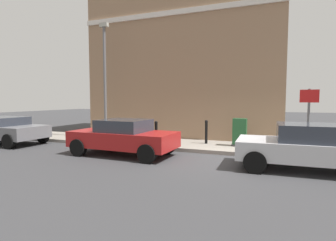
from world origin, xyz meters
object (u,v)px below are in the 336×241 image
at_px(utility_cabinet, 240,133).
at_px(bollard_far_kerb, 156,132).
at_px(bollard_near_cabinet, 206,131).
at_px(car_grey, 3,129).
at_px(street_sign, 309,112).
at_px(car_silver, 313,147).
at_px(car_red, 124,137).
at_px(lamppost, 105,75).

relative_size(utility_cabinet, bollard_far_kerb, 1.11).
distance_m(bollard_near_cabinet, bollard_far_kerb, 2.23).
xyz_separation_m(car_grey, street_sign, (1.54, -13.02, 0.98)).
distance_m(car_silver, bollard_near_cabinet, 4.73).
height_order(car_red, utility_cabinet, car_red).
height_order(car_grey, bollard_far_kerb, car_grey).
xyz_separation_m(car_silver, car_red, (-0.10, 6.29, -0.02)).
bearing_deg(car_silver, bollard_far_kerb, -16.52).
bearing_deg(bollard_near_cabinet, street_sign, -106.39).
distance_m(car_red, car_grey, 6.72).
distance_m(car_silver, car_grey, 13.00).
distance_m(bollard_far_kerb, street_sign, 5.78).
relative_size(car_grey, bollard_near_cabinet, 4.13).
height_order(bollard_near_cabinet, street_sign, street_sign).
xyz_separation_m(car_silver, car_grey, (0.10, 13.00, -0.04)).
xyz_separation_m(car_silver, lamppost, (2.74, 9.05, 2.58)).
xyz_separation_m(car_red, car_grey, (0.19, 6.71, -0.02)).
height_order(car_silver, bollard_far_kerb, car_silver).
xyz_separation_m(car_grey, bollard_near_cabinet, (2.67, -9.17, 0.03)).
relative_size(car_silver, car_grey, 0.99).
relative_size(car_silver, street_sign, 1.85).
height_order(utility_cabinet, bollard_far_kerb, utility_cabinet).
relative_size(bollard_near_cabinet, street_sign, 0.45).
bearing_deg(car_grey, bollard_far_kerb, -167.94).
distance_m(street_sign, lamppost, 9.28).
xyz_separation_m(bollard_far_kerb, street_sign, (0.12, -5.70, 0.96)).
distance_m(bollard_far_kerb, lamppost, 4.43).
height_order(car_red, car_grey, car_red).
bearing_deg(car_silver, car_grey, -1.99).
relative_size(car_red, utility_cabinet, 3.47).
relative_size(street_sign, lamppost, 0.40).
relative_size(bollard_near_cabinet, lamppost, 0.18).
distance_m(car_grey, bollard_near_cabinet, 9.55).
height_order(car_grey, street_sign, street_sign).
relative_size(car_silver, bollard_near_cabinet, 4.10).
xyz_separation_m(car_grey, utility_cabinet, (2.57, -10.61, 0.00)).
bearing_deg(lamppost, car_grey, 123.75).
distance_m(car_silver, utility_cabinet, 3.59).
bearing_deg(car_silver, car_red, -0.68).
xyz_separation_m(car_red, bollard_far_kerb, (1.61, -0.61, 0.01)).
xyz_separation_m(bollard_near_cabinet, lamppost, (-0.03, 5.21, 2.60)).
bearing_deg(car_grey, lamppost, -145.18).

